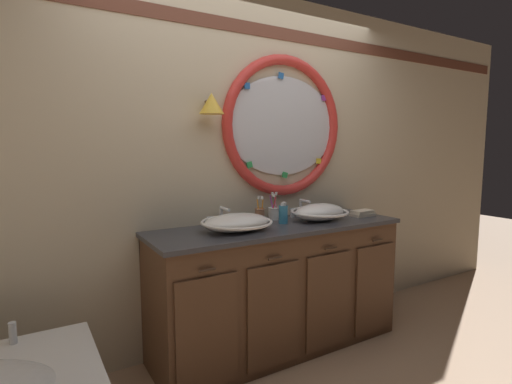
{
  "coord_description": "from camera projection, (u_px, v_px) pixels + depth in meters",
  "views": [
    {
      "loc": [
        -1.45,
        -2.0,
        1.48
      ],
      "look_at": [
        -0.09,
        0.25,
        1.16
      ],
      "focal_mm": 27.53,
      "sensor_mm": 36.0,
      "label": 1
    }
  ],
  "objects": [
    {
      "name": "faucet_set_left",
      "position": [
        222.0,
        217.0,
        2.77
      ],
      "size": [
        0.23,
        0.15,
        0.14
      ],
      "color": "silver",
      "rests_on": "vanity_counter"
    },
    {
      "name": "sink_basin_left",
      "position": [
        237.0,
        222.0,
        2.58
      ],
      "size": [
        0.48,
        0.48,
        0.12
      ],
      "color": "white",
      "rests_on": "vanity_counter"
    },
    {
      "name": "sink_basin_right",
      "position": [
        320.0,
        212.0,
        2.95
      ],
      "size": [
        0.44,
        0.44,
        0.13
      ],
      "color": "white",
      "rests_on": "vanity_counter"
    },
    {
      "name": "ground_plane",
      "position": [
        287.0,
        368.0,
        2.62
      ],
      "size": [
        14.0,
        14.0,
        0.0
      ],
      "primitive_type": "plane",
      "color": "tan"
    },
    {
      "name": "back_wall_assembly",
      "position": [
        246.0,
        165.0,
        2.97
      ],
      "size": [
        6.4,
        0.26,
        2.6
      ],
      "color": "beige",
      "rests_on": "ground_plane"
    },
    {
      "name": "faucet_set_right",
      "position": [
        301.0,
        209.0,
        3.14
      ],
      "size": [
        0.22,
        0.14,
        0.14
      ],
      "color": "silver",
      "rests_on": "vanity_counter"
    },
    {
      "name": "vanity_counter",
      "position": [
        278.0,
        286.0,
        2.85
      ],
      "size": [
        1.87,
        0.6,
        0.91
      ],
      "color": "brown",
      "rests_on": "ground_plane"
    },
    {
      "name": "toothbrush_holder_right",
      "position": [
        274.0,
        212.0,
        3.0
      ],
      "size": [
        0.09,
        0.09,
        0.21
      ],
      "color": "white",
      "rests_on": "vanity_counter"
    },
    {
      "name": "toothbrush_holder_left",
      "position": [
        260.0,
        215.0,
        2.86
      ],
      "size": [
        0.08,
        0.08,
        0.2
      ],
      "color": "#996647",
      "rests_on": "vanity_counter"
    },
    {
      "name": "soap_dispenser",
      "position": [
        283.0,
        214.0,
        2.84
      ],
      "size": [
        0.07,
        0.07,
        0.16
      ],
      "color": "#388EBC",
      "rests_on": "vanity_counter"
    },
    {
      "name": "folded_hand_towel",
      "position": [
        363.0,
        213.0,
        3.14
      ],
      "size": [
        0.2,
        0.11,
        0.05
      ],
      "color": "beige",
      "rests_on": "vanity_counter"
    }
  ]
}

